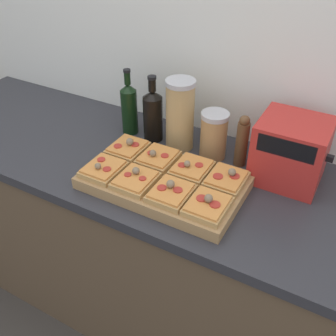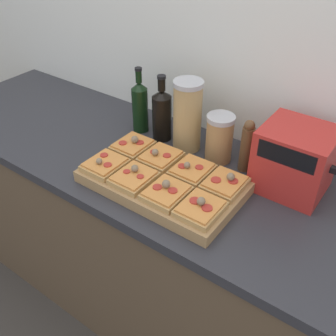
# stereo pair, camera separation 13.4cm
# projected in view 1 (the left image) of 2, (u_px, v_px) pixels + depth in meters

# --- Properties ---
(wall_back) EXTENTS (6.00, 0.06, 2.50)m
(wall_back) POSITION_uv_depth(u_px,v_px,m) (240.00, 51.00, 1.48)
(wall_back) COLOR silver
(wall_back) RESTS_ON ground_plane
(kitchen_counter) EXTENTS (2.63, 0.67, 0.89)m
(kitchen_counter) POSITION_uv_depth(u_px,v_px,m) (191.00, 258.00, 1.70)
(kitchen_counter) COLOR brown
(kitchen_counter) RESTS_ON ground_plane
(cutting_board) EXTENTS (0.55, 0.32, 0.04)m
(cutting_board) POSITION_uv_depth(u_px,v_px,m) (164.00, 182.00, 1.37)
(cutting_board) COLOR #A37A4C
(cutting_board) RESTS_ON kitchen_counter
(pizza_slice_back_left) EXTENTS (0.12, 0.14, 0.06)m
(pizza_slice_back_left) POSITION_uv_depth(u_px,v_px,m) (128.00, 148.00, 1.48)
(pizza_slice_back_left) COLOR tan
(pizza_slice_back_left) RESTS_ON cutting_board
(pizza_slice_back_midleft) EXTENTS (0.12, 0.14, 0.05)m
(pizza_slice_back_midleft) POSITION_uv_depth(u_px,v_px,m) (158.00, 158.00, 1.43)
(pizza_slice_back_midleft) COLOR tan
(pizza_slice_back_midleft) RESTS_ON cutting_board
(pizza_slice_back_midright) EXTENTS (0.12, 0.14, 0.05)m
(pizza_slice_back_midright) POSITION_uv_depth(u_px,v_px,m) (191.00, 168.00, 1.38)
(pizza_slice_back_midright) COLOR tan
(pizza_slice_back_midright) RESTS_ON cutting_board
(pizza_slice_back_right) EXTENTS (0.12, 0.14, 0.06)m
(pizza_slice_back_right) POSITION_uv_depth(u_px,v_px,m) (227.00, 179.00, 1.33)
(pizza_slice_back_right) COLOR tan
(pizza_slice_back_right) RESTS_ON cutting_board
(pizza_slice_front_left) EXTENTS (0.12, 0.14, 0.05)m
(pizza_slice_front_left) POSITION_uv_depth(u_px,v_px,m) (103.00, 169.00, 1.38)
(pizza_slice_front_left) COLOR tan
(pizza_slice_front_left) RESTS_ON cutting_board
(pizza_slice_front_midleft) EXTENTS (0.12, 0.14, 0.05)m
(pizza_slice_front_midleft) POSITION_uv_depth(u_px,v_px,m) (135.00, 180.00, 1.32)
(pizza_slice_front_midleft) COLOR tan
(pizza_slice_front_midleft) RESTS_ON cutting_board
(pizza_slice_front_midright) EXTENTS (0.12, 0.14, 0.06)m
(pizza_slice_front_midright) POSITION_uv_depth(u_px,v_px,m) (170.00, 192.00, 1.27)
(pizza_slice_front_midright) COLOR tan
(pizza_slice_front_midright) RESTS_ON cutting_board
(pizza_slice_front_right) EXTENTS (0.12, 0.14, 0.06)m
(pizza_slice_front_right) POSITION_uv_depth(u_px,v_px,m) (208.00, 205.00, 1.22)
(pizza_slice_front_right) COLOR tan
(pizza_slice_front_right) RESTS_ON cutting_board
(olive_oil_bottle) EXTENTS (0.07, 0.07, 0.28)m
(olive_oil_bottle) POSITION_uv_depth(u_px,v_px,m) (129.00, 108.00, 1.62)
(olive_oil_bottle) COLOR black
(olive_oil_bottle) RESTS_ON kitchen_counter
(wine_bottle) EXTENTS (0.08, 0.08, 0.28)m
(wine_bottle) POSITION_uv_depth(u_px,v_px,m) (153.00, 114.00, 1.58)
(wine_bottle) COLOR black
(wine_bottle) RESTS_ON kitchen_counter
(grain_jar_tall) EXTENTS (0.11, 0.11, 0.29)m
(grain_jar_tall) POSITION_uv_depth(u_px,v_px,m) (180.00, 115.00, 1.52)
(grain_jar_tall) COLOR tan
(grain_jar_tall) RESTS_ON kitchen_counter
(grain_jar_short) EXTENTS (0.10, 0.10, 0.19)m
(grain_jar_short) POSITION_uv_depth(u_px,v_px,m) (214.00, 135.00, 1.49)
(grain_jar_short) COLOR #AD7F4C
(grain_jar_short) RESTS_ON kitchen_counter
(pepper_mill) EXTENTS (0.05, 0.05, 0.21)m
(pepper_mill) POSITION_uv_depth(u_px,v_px,m) (242.00, 141.00, 1.44)
(pepper_mill) COLOR brown
(pepper_mill) RESTS_ON kitchen_counter
(toaster_oven) EXTENTS (0.26, 0.22, 0.23)m
(toaster_oven) POSITION_uv_depth(u_px,v_px,m) (291.00, 151.00, 1.36)
(toaster_oven) COLOR red
(toaster_oven) RESTS_ON kitchen_counter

